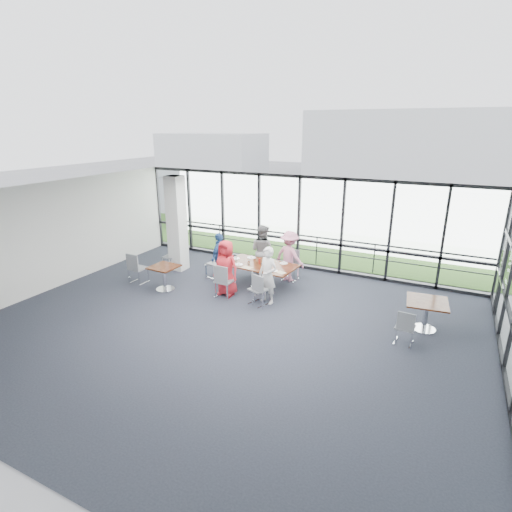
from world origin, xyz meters
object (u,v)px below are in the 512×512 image
at_px(chair_spare_la, 138,268).
at_px(chair_main_end, 216,263).
at_px(side_table_left, 164,270).
at_px(chair_spare_lb, 170,257).
at_px(structural_column, 177,224).
at_px(chair_main_fr, 291,266).
at_px(chair_spare_r, 405,327).
at_px(chair_main_nl, 225,281).
at_px(chair_main_nr, 258,289).
at_px(diner_near_left, 226,268).
at_px(chair_main_fl, 261,259).
at_px(diner_far_right, 290,256).
at_px(diner_end, 220,256).
at_px(diner_far_left, 262,251).
at_px(side_table_right, 427,305).
at_px(diner_near_right, 268,275).
at_px(main_table, 260,268).

bearing_deg(chair_spare_la, chair_main_end, 37.95).
height_order(side_table_left, chair_spare_lb, chair_spare_lb).
height_order(structural_column, chair_spare_lb, structural_column).
relative_size(chair_main_end, chair_spare_la, 1.00).
relative_size(chair_main_fr, chair_spare_r, 1.14).
xyz_separation_m(chair_main_nl, chair_main_nr, (1.11, -0.05, -0.03)).
xyz_separation_m(diner_near_left, chair_main_fl, (0.14, 2.05, -0.34)).
height_order(diner_near_left, chair_spare_lb, diner_near_left).
xyz_separation_m(chair_main_fl, chair_spare_la, (-3.08, -2.52, -0.00)).
height_order(structural_column, chair_spare_r, structural_column).
relative_size(structural_column, diner_far_right, 1.97).
xyz_separation_m(diner_end, chair_spare_lb, (-2.10, 0.11, -0.34)).
distance_m(diner_near_left, chair_spare_r, 5.10).
bearing_deg(diner_near_left, chair_main_nr, -6.97).
relative_size(diner_far_left, diner_far_right, 1.06).
bearing_deg(diner_far_right, chair_main_nl, 76.13).
height_order(chair_main_fl, chair_spare_lb, chair_main_fl).
relative_size(diner_far_left, chair_main_nr, 1.90).
height_order(structural_column, chair_main_end, structural_column).
bearing_deg(chair_main_nr, chair_spare_lb, -178.51).
bearing_deg(side_table_right, diner_far_left, 163.10).
distance_m(diner_end, chair_main_fl, 1.47).
distance_m(diner_far_left, chair_spare_lb, 3.30).
bearing_deg(diner_far_left, chair_main_fl, -42.24).
height_order(diner_far_left, diner_far_right, diner_far_left).
bearing_deg(diner_near_right, chair_spare_lb, -179.60).
distance_m(side_table_right, chair_main_fl, 5.55).
xyz_separation_m(chair_main_nr, chair_main_fl, (-1.01, 2.29, 0.03)).
relative_size(side_table_left, chair_main_nl, 0.83).
bearing_deg(chair_main_nr, diner_end, 167.77).
height_order(side_table_right, diner_far_right, diner_far_right).
bearing_deg(chair_spare_r, main_table, 165.50).
height_order(main_table, chair_spare_lb, chair_spare_lb).
distance_m(main_table, diner_end, 1.46).
height_order(diner_near_right, diner_end, diner_near_right).
height_order(structural_column, diner_far_left, structural_column).
distance_m(chair_main_fl, chair_spare_la, 3.98).
xyz_separation_m(side_table_left, chair_spare_lb, (-1.05, 1.60, -0.19)).
bearing_deg(main_table, chair_main_end, -179.35).
relative_size(structural_column, main_table, 1.43).
bearing_deg(side_table_right, diner_near_left, -177.14).
bearing_deg(chair_spare_r, chair_main_nr, 179.07).
bearing_deg(chair_spare_la, diner_far_right, 29.85).
relative_size(structural_column, side_table_right, 3.14).
bearing_deg(main_table, diner_far_left, 116.39).
relative_size(diner_far_left, chair_spare_r, 2.10).
relative_size(side_table_right, chair_spare_la, 1.05).
relative_size(side_table_right, chair_main_fr, 1.09).
bearing_deg(side_table_right, side_table_left, -173.64).
xyz_separation_m(diner_near_left, chair_main_fr, (1.26, 1.91, -0.35)).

